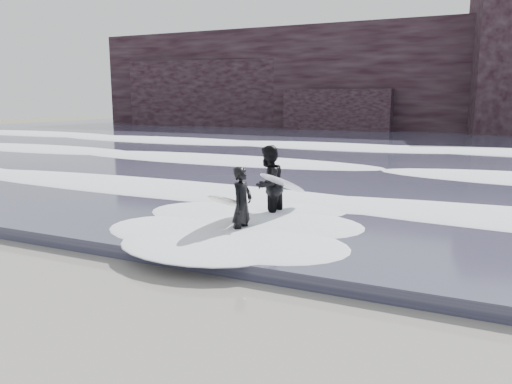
% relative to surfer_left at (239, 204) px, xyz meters
% --- Properties ---
extents(ground, '(120.00, 120.00, 0.00)m').
position_rel_surfer_left_xyz_m(ground, '(0.01, -5.17, -0.87)').
color(ground, '#777350').
rests_on(ground, ground).
extents(sea, '(90.00, 52.00, 0.30)m').
position_rel_surfer_left_xyz_m(sea, '(0.01, 23.83, -0.72)').
color(sea, '#343447').
rests_on(sea, ground).
extents(headland, '(70.00, 9.00, 10.00)m').
position_rel_surfer_left_xyz_m(headland, '(0.01, 40.83, 4.13)').
color(headland, black).
rests_on(headland, ground).
extents(foam_near, '(60.00, 3.20, 0.20)m').
position_rel_surfer_left_xyz_m(foam_near, '(0.01, 3.83, -0.47)').
color(foam_near, white).
rests_on(foam_near, sea).
extents(foam_mid, '(60.00, 4.00, 0.24)m').
position_rel_surfer_left_xyz_m(foam_mid, '(0.01, 10.83, -0.45)').
color(foam_mid, white).
rests_on(foam_mid, sea).
extents(foam_far, '(60.00, 4.80, 0.30)m').
position_rel_surfer_left_xyz_m(foam_far, '(0.01, 19.83, -0.42)').
color(foam_far, white).
rests_on(foam_far, sea).
extents(surfer_left, '(1.07, 2.10, 1.72)m').
position_rel_surfer_left_xyz_m(surfer_left, '(0.00, 0.00, 0.00)').
color(surfer_left, black).
rests_on(surfer_left, ground).
extents(surfer_right, '(1.29, 2.14, 2.04)m').
position_rel_surfer_left_xyz_m(surfer_right, '(-0.01, 1.76, 0.16)').
color(surfer_right, black).
rests_on(surfer_right, ground).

